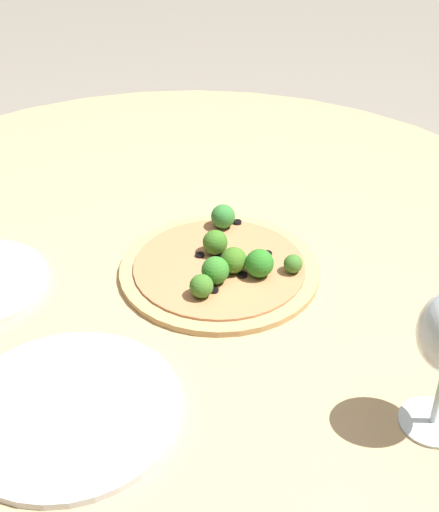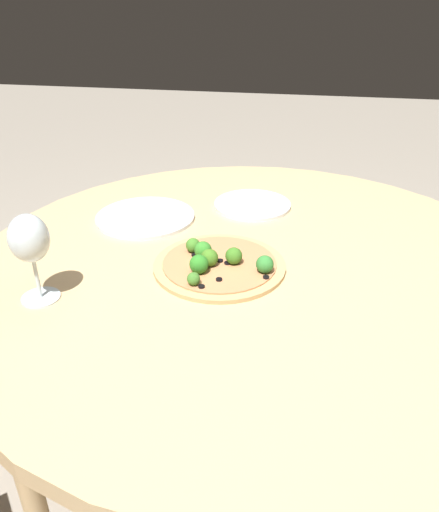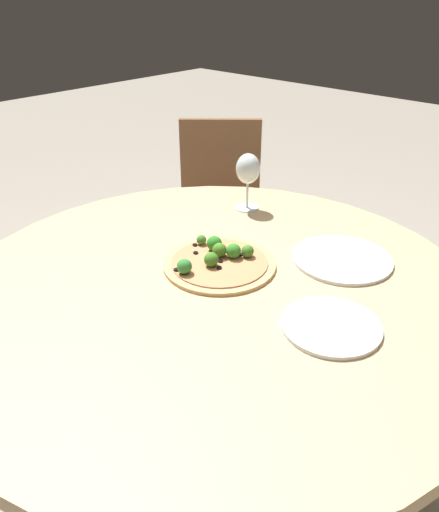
# 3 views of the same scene
# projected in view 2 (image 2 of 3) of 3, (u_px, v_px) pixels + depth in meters

# --- Properties ---
(ground_plane) EXTENTS (12.00, 12.00, 0.00)m
(ground_plane) POSITION_uv_depth(u_px,v_px,m) (246.00, 476.00, 1.56)
(ground_plane) COLOR gray
(dining_table) EXTENTS (1.35, 1.35, 0.77)m
(dining_table) POSITION_uv_depth(u_px,v_px,m) (254.00, 279.00, 1.21)
(dining_table) COLOR tan
(dining_table) RESTS_ON ground_plane
(pizza) EXTENTS (0.30, 0.30, 0.06)m
(pizza) POSITION_uv_depth(u_px,v_px,m) (219.00, 263.00, 1.14)
(pizza) COLOR tan
(pizza) RESTS_ON dining_table
(wine_glass) EXTENTS (0.08, 0.08, 0.19)m
(wine_glass) POSITION_uv_depth(u_px,v_px,m) (29.00, 241.00, 0.97)
(wine_glass) COLOR silver
(wine_glass) RESTS_ON dining_table
(plate_near) EXTENTS (0.27, 0.27, 0.01)m
(plate_near) POSITION_uv_depth(u_px,v_px,m) (145.00, 217.00, 1.38)
(plate_near) COLOR silver
(plate_near) RESTS_ON dining_table
(plate_far) EXTENTS (0.22, 0.22, 0.01)m
(plate_far) POSITION_uv_depth(u_px,v_px,m) (252.00, 205.00, 1.46)
(plate_far) COLOR silver
(plate_far) RESTS_ON dining_table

